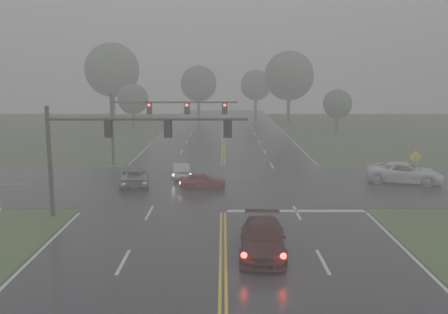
{
  "coord_description": "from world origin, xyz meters",
  "views": [
    {
      "loc": [
        0.01,
        -15.35,
        8.39
      ],
      "look_at": [
        0.06,
        16.0,
        3.14
      ],
      "focal_mm": 40.0,
      "sensor_mm": 36.0,
      "label": 1
    }
  ],
  "objects_px": {
    "sedan_maroon": "(262,255)",
    "car_grey": "(134,185)",
    "sedan_silver": "(181,178)",
    "sedan_red": "(203,189)",
    "signal_gantry_near": "(110,139)",
    "signal_gantry_far": "(151,115)",
    "pickup_white": "(404,183)"
  },
  "relations": [
    {
      "from": "sedan_red",
      "to": "sedan_silver",
      "type": "height_order",
      "value": "sedan_silver"
    },
    {
      "from": "signal_gantry_near",
      "to": "sedan_maroon",
      "type": "bearing_deg",
      "value": -37.8
    },
    {
      "from": "sedan_maroon",
      "to": "pickup_white",
      "type": "height_order",
      "value": "pickup_white"
    },
    {
      "from": "sedan_silver",
      "to": "pickup_white",
      "type": "height_order",
      "value": "pickup_white"
    },
    {
      "from": "signal_gantry_near",
      "to": "sedan_silver",
      "type": "bearing_deg",
      "value": 74.03
    },
    {
      "from": "sedan_silver",
      "to": "signal_gantry_near",
      "type": "height_order",
      "value": "signal_gantry_near"
    },
    {
      "from": "sedan_maroon",
      "to": "sedan_red",
      "type": "relative_size",
      "value": 1.52
    },
    {
      "from": "sedan_maroon",
      "to": "car_grey",
      "type": "bearing_deg",
      "value": 123.77
    },
    {
      "from": "sedan_maroon",
      "to": "signal_gantry_far",
      "type": "distance_m",
      "value": 25.18
    },
    {
      "from": "sedan_red",
      "to": "sedan_silver",
      "type": "relative_size",
      "value": 0.91
    },
    {
      "from": "signal_gantry_near",
      "to": "signal_gantry_far",
      "type": "distance_m",
      "value": 16.7
    },
    {
      "from": "car_grey",
      "to": "signal_gantry_near",
      "type": "distance_m",
      "value": 9.47
    },
    {
      "from": "pickup_white",
      "to": "signal_gantry_far",
      "type": "height_order",
      "value": "signal_gantry_far"
    },
    {
      "from": "sedan_silver",
      "to": "signal_gantry_near",
      "type": "bearing_deg",
      "value": 65.94
    },
    {
      "from": "sedan_red",
      "to": "car_grey",
      "type": "distance_m",
      "value": 5.4
    },
    {
      "from": "pickup_white",
      "to": "signal_gantry_near",
      "type": "bearing_deg",
      "value": 130.29
    },
    {
      "from": "sedan_red",
      "to": "signal_gantry_far",
      "type": "height_order",
      "value": "signal_gantry_far"
    },
    {
      "from": "car_grey",
      "to": "signal_gantry_near",
      "type": "xyz_separation_m",
      "value": [
        0.18,
        -8.27,
        4.61
      ]
    },
    {
      "from": "sedan_silver",
      "to": "signal_gantry_near",
      "type": "distance_m",
      "value": 12.27
    },
    {
      "from": "sedan_silver",
      "to": "car_grey",
      "type": "height_order",
      "value": "car_grey"
    },
    {
      "from": "car_grey",
      "to": "pickup_white",
      "type": "height_order",
      "value": "pickup_white"
    },
    {
      "from": "sedan_silver",
      "to": "pickup_white",
      "type": "bearing_deg",
      "value": 165.62
    },
    {
      "from": "sedan_silver",
      "to": "pickup_white",
      "type": "xyz_separation_m",
      "value": [
        17.54,
        -1.93,
        0.0
      ]
    },
    {
      "from": "car_grey",
      "to": "pickup_white",
      "type": "xyz_separation_m",
      "value": [
        20.85,
        0.73,
        0.0
      ]
    },
    {
      "from": "sedan_maroon",
      "to": "sedan_silver",
      "type": "distance_m",
      "value": 18.27
    },
    {
      "from": "signal_gantry_near",
      "to": "signal_gantry_far",
      "type": "bearing_deg",
      "value": 90.12
    },
    {
      "from": "signal_gantry_near",
      "to": "sedan_red",
      "type": "bearing_deg",
      "value": 54.25
    },
    {
      "from": "signal_gantry_far",
      "to": "signal_gantry_near",
      "type": "bearing_deg",
      "value": -89.88
    },
    {
      "from": "signal_gantry_near",
      "to": "signal_gantry_far",
      "type": "height_order",
      "value": "signal_gantry_far"
    },
    {
      "from": "sedan_maroon",
      "to": "sedan_red",
      "type": "distance_m",
      "value": 14.01
    },
    {
      "from": "sedan_maroon",
      "to": "sedan_red",
      "type": "height_order",
      "value": "sedan_maroon"
    },
    {
      "from": "sedan_silver",
      "to": "car_grey",
      "type": "distance_m",
      "value": 4.25
    }
  ]
}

